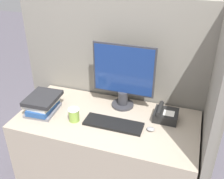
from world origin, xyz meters
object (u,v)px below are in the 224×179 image
at_px(coffee_cup, 74,115).
at_px(book_stack, 42,104).
at_px(desk_telephone, 165,115).
at_px(mouse, 151,129).
at_px(monitor, 123,77).
at_px(keyboard, 113,124).

bearing_deg(coffee_cup, book_stack, 172.91).
bearing_deg(desk_telephone, mouse, -114.07).
distance_m(monitor, book_stack, 0.69).
bearing_deg(keyboard, desk_telephone, 28.86).
distance_m(mouse, desk_telephone, 0.20).
bearing_deg(coffee_cup, monitor, 47.74).
bearing_deg(mouse, book_stack, -178.28).
bearing_deg(monitor, coffee_cup, -132.26).
distance_m(mouse, book_stack, 0.89).
xyz_separation_m(monitor, desk_telephone, (0.37, -0.09, -0.23)).
bearing_deg(desk_telephone, monitor, 166.84).
distance_m(monitor, keyboard, 0.39).
bearing_deg(mouse, desk_telephone, 65.93).
bearing_deg(coffee_cup, mouse, 6.18).
distance_m(monitor, mouse, 0.47).
bearing_deg(monitor, book_stack, -154.07).
height_order(mouse, book_stack, book_stack).
relative_size(coffee_cup, desk_telephone, 0.57).
xyz_separation_m(monitor, keyboard, (0.01, -0.29, -0.26)).
bearing_deg(desk_telephone, coffee_cup, -160.23).
distance_m(monitor, desk_telephone, 0.44).
xyz_separation_m(monitor, coffee_cup, (-0.30, -0.33, -0.22)).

